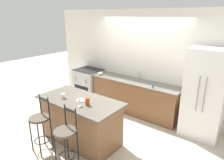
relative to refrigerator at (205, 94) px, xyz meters
The scene contains 15 objects.
ground_plane 2.01m from the refrigerator, 169.62° to the right, with size 18.00×18.00×0.00m, color beige.
wall_back 1.81m from the refrigerator, 168.42° to the left, with size 6.00×0.07×2.70m.
back_counter 1.80m from the refrigerator, behind, with size 2.47×0.65×0.89m.
sink_faucet 1.75m from the refrigerator, behind, with size 0.02×0.13×0.22m.
kitchen_island 2.67m from the refrigerator, 137.30° to the right, with size 1.76×0.88×0.93m.
refrigerator is the anchor object (origin of this frame).
oven_range 3.42m from the refrigerator, behind, with size 0.79×0.70×0.94m.
bar_stool_near 3.40m from the refrigerator, 132.99° to the right, with size 0.38×0.38×1.11m.
bar_stool_far 2.95m from the refrigerator, 122.26° to the right, with size 0.38×0.38×1.11m.
dinner_plate 2.59m from the refrigerator, 136.34° to the right, with size 0.20×0.20×0.02m.
wine_glass 2.62m from the refrigerator, 130.71° to the right, with size 0.06×0.06×0.17m.
coffee_mug 2.96m from the refrigerator, 139.18° to the right, with size 0.12×0.08×0.10m.
tumbler_cup 2.47m from the refrigerator, 131.25° to the right, with size 0.08×0.08×0.15m.
pumpkin_decoration 2.81m from the refrigerator, behind, with size 0.12×0.12×0.12m.
soap_bottle 1.13m from the refrigerator, behind, with size 0.04×0.04×0.15m.
Camera 1 is at (2.55, -3.98, 2.55)m, focal length 32.00 mm.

